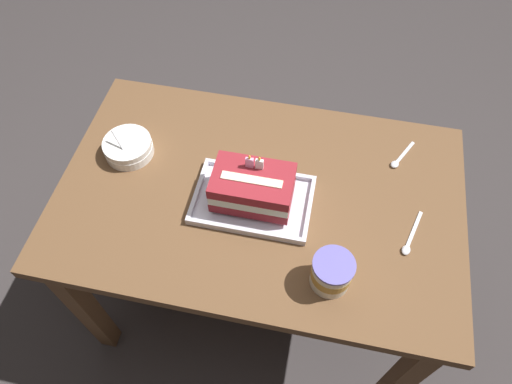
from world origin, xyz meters
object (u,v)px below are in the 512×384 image
(bowl_stack, at_px, (128,147))
(serving_spoon_near_tray, at_px, (409,243))
(serving_spoon_by_bowls, at_px, (398,161))
(foil_tray, at_px, (253,201))
(birthday_cake, at_px, (253,187))
(ice_cream_tub, at_px, (332,273))

(bowl_stack, bearing_deg, serving_spoon_near_tray, -9.91)
(bowl_stack, distance_m, serving_spoon_by_bowls, 0.83)
(foil_tray, relative_size, bowl_stack, 2.25)
(foil_tray, relative_size, serving_spoon_by_bowls, 2.72)
(foil_tray, xyz_separation_m, birthday_cake, (0.00, 0.00, 0.07))
(bowl_stack, distance_m, ice_cream_tub, 0.72)
(serving_spoon_near_tray, bearing_deg, bowl_stack, 170.09)
(foil_tray, bearing_deg, ice_cream_tub, -38.99)
(bowl_stack, xyz_separation_m, serving_spoon_by_bowls, (0.82, 0.13, -0.02))
(bowl_stack, height_order, serving_spoon_near_tray, bowl_stack)
(bowl_stack, xyz_separation_m, serving_spoon_near_tray, (0.86, -0.15, -0.02))
(birthday_cake, bearing_deg, serving_spoon_by_bowls, 30.06)
(serving_spoon_by_bowls, bearing_deg, bowl_stack, -170.81)
(foil_tray, height_order, bowl_stack, bowl_stack)
(foil_tray, bearing_deg, bowl_stack, 166.10)
(bowl_stack, bearing_deg, foil_tray, -13.90)
(foil_tray, xyz_separation_m, ice_cream_tub, (0.24, -0.20, 0.04))
(birthday_cake, bearing_deg, serving_spoon_near_tray, -6.12)
(serving_spoon_near_tray, xyz_separation_m, serving_spoon_by_bowls, (-0.04, 0.28, 0.00))
(serving_spoon_near_tray, height_order, serving_spoon_by_bowls, same)
(ice_cream_tub, relative_size, serving_spoon_near_tray, 0.70)
(serving_spoon_near_tray, distance_m, serving_spoon_by_bowls, 0.28)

